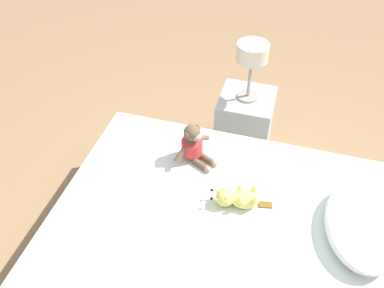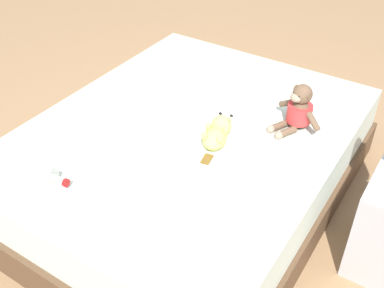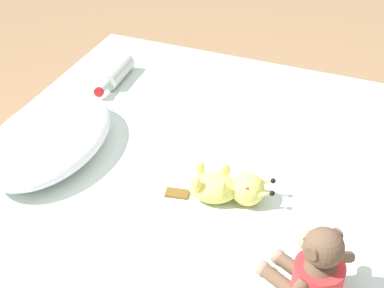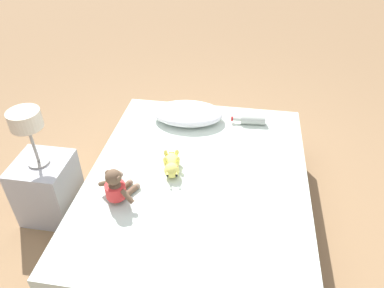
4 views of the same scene
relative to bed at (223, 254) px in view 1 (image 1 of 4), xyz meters
The scene contains 7 objects.
ground_plane 0.21m from the bed, ahead, with size 16.00×16.00×0.00m, color #93704C.
bed is the anchor object (origin of this frame).
pillow 0.72m from the bed, 105.17° to the left, with size 0.57×0.39×0.12m.
plush_monkey 0.62m from the bed, 146.74° to the right, with size 0.27×0.25×0.24m.
plush_yellow_creature 0.32m from the bed, behind, with size 0.15×0.33×0.10m.
nightstand 1.06m from the bed, behind, with size 0.36×0.36×0.47m.
bedside_lamp 1.21m from the bed, behind, with size 0.20×0.20×0.40m.
Camera 1 is at (1.19, 0.18, 2.15)m, focal length 38.63 mm.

